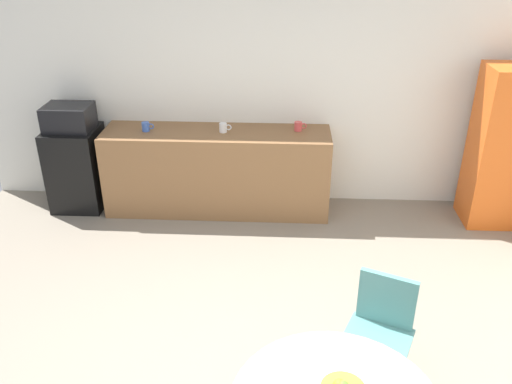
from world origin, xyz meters
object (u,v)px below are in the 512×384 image
at_px(microwave, 69,117).
at_px(mug_white, 223,128).
at_px(chair_teal, 381,322).
at_px(mug_green, 299,126).
at_px(mini_fridge, 77,168).
at_px(mug_red, 146,127).
at_px(locker_cabinet, 504,148).

distance_m(microwave, mug_white, 1.62).
height_order(chair_teal, mug_white, mug_white).
bearing_deg(mug_green, chair_teal, -78.65).
distance_m(mini_fridge, chair_teal, 3.80).
relative_size(microwave, mug_red, 3.72).
bearing_deg(chair_teal, mug_red, 130.73).
xyz_separation_m(chair_teal, mug_green, (-0.51, 2.53, 0.43)).
distance_m(locker_cabinet, mug_green, 2.07).
relative_size(mini_fridge, mug_red, 6.98).
bearing_deg(chair_teal, mug_green, 101.35).
relative_size(microwave, mug_green, 3.72).
xyz_separation_m(mug_white, mug_green, (0.78, 0.08, 0.00)).
xyz_separation_m(mug_green, mug_red, (-1.59, -0.09, 0.00)).
relative_size(locker_cabinet, mug_green, 12.77).
bearing_deg(microwave, mug_white, 0.04).
height_order(microwave, locker_cabinet, locker_cabinet).
bearing_deg(microwave, locker_cabinet, -1.28).
xyz_separation_m(locker_cabinet, mug_white, (-2.84, 0.10, 0.12)).
xyz_separation_m(microwave, mug_green, (2.40, 0.08, -0.08)).
relative_size(locker_cabinet, chair_teal, 1.99).
distance_m(chair_teal, mug_white, 2.80).
relative_size(chair_teal, mug_green, 6.43).
bearing_deg(locker_cabinet, mug_white, 177.96).
relative_size(mug_green, mug_red, 1.00).
xyz_separation_m(locker_cabinet, mug_red, (-3.65, 0.09, 0.12)).
xyz_separation_m(chair_teal, mug_red, (-2.09, 2.43, 0.43)).
bearing_deg(microwave, chair_teal, -40.05).
bearing_deg(mini_fridge, locker_cabinet, -1.28).
height_order(mini_fridge, mug_green, mug_green).
bearing_deg(microwave, mini_fridge, 0.00).
bearing_deg(mug_white, mini_fridge, -179.96).
bearing_deg(mini_fridge, mug_white, 0.04).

